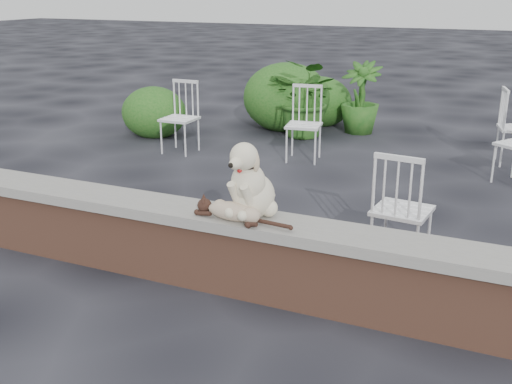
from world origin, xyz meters
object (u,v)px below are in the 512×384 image
at_px(dog, 254,177).
at_px(cat, 234,210).
at_px(potted_plant_b, 360,97).
at_px(chair_c, 402,208).
at_px(chair_a, 179,118).
at_px(chair_b, 304,124).
at_px(potted_plant_a, 307,98).

distance_m(dog, cat, 0.27).
xyz_separation_m(dog, cat, (-0.08, -0.15, -0.21)).
bearing_deg(potted_plant_b, cat, -84.24).
distance_m(dog, chair_c, 1.30).
bearing_deg(potted_plant_b, chair_a, -131.66).
xyz_separation_m(dog, chair_c, (0.88, 0.88, -0.39)).
distance_m(chair_a, chair_b, 1.66).
distance_m(chair_a, potted_plant_b, 2.82).
bearing_deg(chair_c, dog, 50.71).
height_order(dog, chair_b, dog).
bearing_deg(cat, potted_plant_a, 113.75).
bearing_deg(cat, dog, 71.95).
bearing_deg(dog, cat, -108.05).
bearing_deg(potted_plant_a, dog, -74.93).
height_order(chair_b, potted_plant_b, potted_plant_b).
distance_m(chair_c, potted_plant_b, 4.65).
bearing_deg(cat, chair_a, 136.18).
xyz_separation_m(chair_c, potted_plant_a, (-2.14, 3.81, 0.10)).
bearing_deg(cat, chair_b, 112.35).
distance_m(chair_b, potted_plant_b, 1.83).
xyz_separation_m(dog, potted_plant_a, (-1.26, 4.68, -0.29)).
bearing_deg(chair_c, potted_plant_b, -65.32).
relative_size(dog, chair_a, 0.60).
bearing_deg(chair_a, chair_c, -34.45).
relative_size(cat, chair_a, 0.94).
xyz_separation_m(dog, potted_plant_b, (-0.63, 5.27, -0.33)).
relative_size(potted_plant_a, potted_plant_b, 1.07).
bearing_deg(chair_a, dog, -52.04).
bearing_deg(dog, chair_a, 138.35).
bearing_deg(potted_plant_a, cat, -76.27).
xyz_separation_m(cat, chair_c, (0.96, 1.03, -0.19)).
relative_size(chair_c, chair_b, 1.00).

